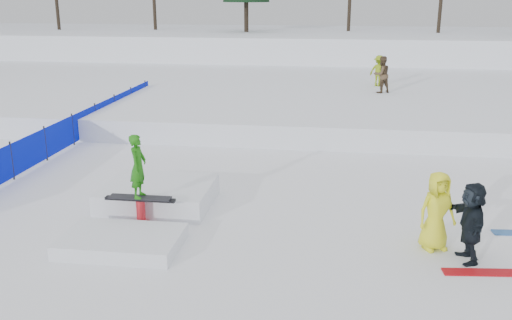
# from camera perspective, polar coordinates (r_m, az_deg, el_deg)

# --- Properties ---
(ground) EXTENTS (120.00, 120.00, 0.00)m
(ground) POSITION_cam_1_polar(r_m,az_deg,el_deg) (12.61, -3.58, -7.27)
(ground) COLOR white
(snow_berm) EXTENTS (60.00, 14.00, 2.40)m
(snow_berm) POSITION_cam_1_polar(r_m,az_deg,el_deg) (41.54, 4.93, 11.07)
(snow_berm) COLOR white
(snow_berm) RESTS_ON ground
(snow_midrise) EXTENTS (50.00, 18.00, 0.80)m
(snow_midrise) POSITION_cam_1_polar(r_m,az_deg,el_deg) (27.79, 3.13, 6.78)
(snow_midrise) COLOR white
(snow_midrise) RESTS_ON ground
(safety_fence) EXTENTS (0.05, 16.00, 1.10)m
(safety_fence) POSITION_cam_1_polar(r_m,az_deg,el_deg) (20.49, -17.84, 2.93)
(safety_fence) COLOR #0412C1
(safety_fence) RESTS_ON ground
(walker_olive) EXTENTS (0.98, 0.92, 1.59)m
(walker_olive) POSITION_cam_1_polar(r_m,az_deg,el_deg) (25.74, 12.45, 8.34)
(walker_olive) COLOR #4D3B27
(walker_olive) RESTS_ON snow_midrise
(walker_ygreen) EXTENTS (1.07, 0.93, 1.44)m
(walker_ygreen) POSITION_cam_1_polar(r_m,az_deg,el_deg) (27.59, 12.18, 8.71)
(walker_ygreen) COLOR #7A9812
(walker_ygreen) RESTS_ON snow_midrise
(spectator_yellow) EXTENTS (0.95, 0.80, 1.65)m
(spectator_yellow) POSITION_cam_1_polar(r_m,az_deg,el_deg) (12.11, 17.62, -4.88)
(spectator_yellow) COLOR yellow
(spectator_yellow) RESTS_ON ground
(spectator_dark) EXTENTS (0.63, 1.54, 1.61)m
(spectator_dark) POSITION_cam_1_polar(r_m,az_deg,el_deg) (11.80, 20.69, -5.84)
(spectator_dark) COLOR black
(spectator_dark) RESTS_ON ground
(loose_board_red) EXTENTS (1.42, 0.43, 0.03)m
(loose_board_red) POSITION_cam_1_polar(r_m,az_deg,el_deg) (11.69, 21.54, -10.41)
(loose_board_red) COLOR #AD0B12
(loose_board_red) RESTS_ON ground
(jib_rail_feature) EXTENTS (2.60, 4.40, 2.11)m
(jib_rail_feature) POSITION_cam_1_polar(r_m,az_deg,el_deg) (13.61, -10.63, -4.32)
(jib_rail_feature) COLOR white
(jib_rail_feature) RESTS_ON ground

